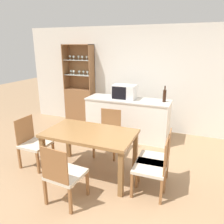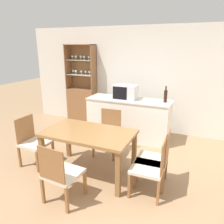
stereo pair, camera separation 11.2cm
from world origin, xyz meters
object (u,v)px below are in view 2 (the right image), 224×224
object	(u,v)px
dining_chair_side_right_far	(155,159)
wine_bottle	(165,96)
display_cabinet	(82,100)
dining_chair_side_right_near	(151,167)
dining_chair_head_near	(61,173)
dining_chair_head_far	(108,133)
microwave	(125,92)
dining_table	(89,137)
dining_chair_side_left_near	(33,142)

from	to	relation	value
dining_chair_side_right_far	wine_bottle	size ratio (longest dim) A/B	2.54
dining_chair_side_right_far	display_cabinet	bearing A→B (deg)	47.70
dining_chair_side_right_near	dining_chair_side_right_far	size ratio (longest dim) A/B	1.00
display_cabinet	dining_chair_head_near	xyz separation A→B (m)	(1.46, -3.00, -0.20)
dining_chair_head_far	microwave	xyz separation A→B (m)	(0.01, 0.92, 0.65)
dining_chair_head_near	dining_table	bearing A→B (deg)	93.62
dining_chair_side_right_far	microwave	world-z (taller)	microwave
dining_chair_head_far	wine_bottle	size ratio (longest dim) A/B	2.54
dining_table	wine_bottle	world-z (taller)	wine_bottle
dining_chair_side_right_near	display_cabinet	bearing A→B (deg)	45.52
dining_chair_side_right_near	dining_chair_head_far	size ratio (longest dim) A/B	1.00
dining_chair_side_right_far	dining_chair_head_near	world-z (taller)	same
display_cabinet	microwave	world-z (taller)	display_cabinet
dining_table	dining_chair_side_right_near	size ratio (longest dim) A/B	1.65
display_cabinet	microwave	size ratio (longest dim) A/B	4.13
dining_table	dining_chair_head_near	distance (m)	0.80
dining_table	dining_chair_side_left_near	bearing A→B (deg)	-173.30
display_cabinet	dining_chair_side_right_near	distance (m)	3.47
dining_table	dining_chair_head_near	world-z (taller)	dining_chair_head_near
dining_chair_side_left_near	dining_chair_side_right_near	world-z (taller)	same
dining_chair_side_right_near	dining_chair_side_right_far	xyz separation A→B (m)	(-0.00, 0.26, 0.00)
dining_chair_head_near	dining_chair_side_left_near	bearing A→B (deg)	152.86
dining_chair_head_near	microwave	xyz separation A→B (m)	(0.01, 2.46, 0.65)
dining_chair_head_far	dining_chair_head_near	bearing A→B (deg)	86.69
dining_table	dining_chair_side_right_near	bearing A→B (deg)	-6.68
dining_chair_side_right_far	wine_bottle	world-z (taller)	wine_bottle
display_cabinet	dining_chair_head_near	distance (m)	3.35
display_cabinet	microwave	xyz separation A→B (m)	(1.47, -0.54, 0.45)
display_cabinet	dining_chair_side_right_near	size ratio (longest dim) A/B	2.39
dining_chair_side_left_near	wine_bottle	world-z (taller)	wine_bottle
dining_chair_head_near	microwave	world-z (taller)	microwave
dining_table	dining_chair_side_right_near	xyz separation A→B (m)	(1.07, -0.13, -0.22)
dining_chair_head_near	dining_chair_head_far	world-z (taller)	same
dining_chair_head_near	dining_chair_side_right_far	bearing A→B (deg)	43.72
dining_chair_side_left_near	dining_chair_side_right_far	bearing A→B (deg)	97.91
dining_chair_side_left_near	microwave	world-z (taller)	microwave
display_cabinet	dining_chair_head_far	size ratio (longest dim) A/B	2.39
display_cabinet	dining_chair_side_right_near	xyz separation A→B (m)	(2.54, -2.36, -0.20)
dining_chair_head_far	microwave	size ratio (longest dim) A/B	1.72
dining_chair_head_far	wine_bottle	world-z (taller)	wine_bottle
dining_chair_head_near	microwave	size ratio (longest dim) A/B	1.72
wine_bottle	microwave	bearing A→B (deg)	-176.32
dining_chair_side_right_near	dining_chair_head_near	xyz separation A→B (m)	(-1.08, -0.64, 0.00)
dining_chair_side_right_near	dining_chair_head_far	world-z (taller)	same
dining_chair_side_right_far	dining_table	bearing A→B (deg)	94.21
microwave	wine_bottle	size ratio (longest dim) A/B	1.48
dining_chair_side_left_near	wine_bottle	bearing A→B (deg)	134.75
dining_chair_side_left_near	dining_chair_head_near	distance (m)	1.25
dining_chair_side_right_near	dining_chair_head_near	world-z (taller)	same
display_cabinet	dining_chair_head_far	distance (m)	2.08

